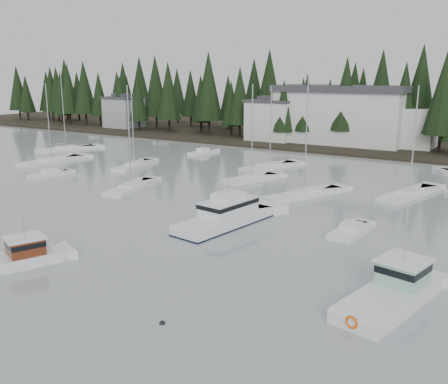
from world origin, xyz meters
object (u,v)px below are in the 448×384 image
(runabout_0, at_px, (50,175))
(sailboat_9, at_px, (251,180))
(cabin_cruiser_center, at_px, (226,218))
(sailboat_2, at_px, (270,168))
(sailboat_10, at_px, (134,166))
(house_far_west, at_px, (124,111))
(lobster_boat_brown, at_px, (9,261))
(harbor_inn, at_px, (351,116))
(sailboat_3, at_px, (132,189))
(sailboat_11, at_px, (52,162))
(sailboat_8, at_px, (409,195))
(sailboat_0, at_px, (66,150))
(house_west, at_px, (272,119))
(runabout_1, at_px, (351,232))
(sailboat_4, at_px, (304,196))
(runabout_3, at_px, (203,153))
(lobster_boat_teal, at_px, (392,295))

(runabout_0, bearing_deg, sailboat_9, -57.78)
(cabin_cruiser_center, relative_size, sailboat_2, 0.91)
(sailboat_2, height_order, sailboat_10, sailboat_2)
(house_far_west, distance_m, lobster_boat_brown, 91.06)
(harbor_inn, relative_size, runabout_0, 5.01)
(sailboat_3, bearing_deg, house_far_west, 30.52)
(sailboat_10, relative_size, runabout_0, 1.93)
(sailboat_2, bearing_deg, sailboat_10, 136.57)
(sailboat_11, distance_m, runabout_0, 11.39)
(cabin_cruiser_center, relative_size, sailboat_11, 0.89)
(lobster_boat_brown, xyz_separation_m, cabin_cruiser_center, (7.96, 17.04, 0.25))
(lobster_boat_brown, distance_m, sailboat_8, 42.68)
(sailboat_3, xyz_separation_m, sailboat_11, (-23.33, 7.15, -0.02))
(cabin_cruiser_center, height_order, sailboat_0, sailboat_0)
(house_west, distance_m, sailboat_10, 35.76)
(runabout_1, bearing_deg, cabin_cruiser_center, 112.04)
(house_west, xyz_separation_m, sailboat_4, (23.72, -38.46, -4.58))
(lobster_boat_brown, xyz_separation_m, sailboat_2, (-1.52, 44.40, -0.39))
(sailboat_4, bearing_deg, runabout_0, 126.23)
(house_west, distance_m, cabin_cruiser_center, 57.16)
(sailboat_0, relative_size, runabout_3, 2.24)
(sailboat_3, xyz_separation_m, runabout_1, (28.08, -2.66, 0.06))
(sailboat_8, height_order, sailboat_10, sailboat_8)
(sailboat_3, bearing_deg, harbor_inn, -25.33)
(sailboat_3, height_order, sailboat_8, sailboat_8)
(sailboat_0, xyz_separation_m, sailboat_2, (39.53, 4.01, -0.01))
(sailboat_9, xyz_separation_m, sailboat_10, (-19.57, -0.92, -0.01))
(sailboat_11, bearing_deg, sailboat_4, -86.72)
(sailboat_0, bearing_deg, sailboat_11, -119.44)
(lobster_boat_brown, relative_size, sailboat_8, 0.65)
(lobster_boat_teal, distance_m, runabout_1, 13.59)
(sailboat_9, bearing_deg, harbor_inn, 17.26)
(house_west, height_order, cabin_cruiser_center, house_west)
(sailboat_2, relative_size, runabout_0, 2.11)
(house_west, xyz_separation_m, sailboat_9, (14.46, -34.18, -4.58))
(house_far_west, bearing_deg, sailboat_4, -31.62)
(cabin_cruiser_center, xyz_separation_m, sailboat_0, (-49.00, 23.35, -0.64))
(sailboat_2, height_order, sailboat_9, sailboat_9)
(house_west, xyz_separation_m, sailboat_2, (12.55, -25.24, -4.60))
(house_west, xyz_separation_m, harbor_inn, (15.04, 3.34, 1.12))
(lobster_boat_brown, bearing_deg, house_far_west, 60.39)
(harbor_inn, distance_m, lobster_boat_teal, 68.81)
(lobster_boat_teal, height_order, sailboat_8, sailboat_8)
(house_west, xyz_separation_m, sailboat_8, (33.84, -31.82, -4.59))
(harbor_inn, height_order, runabout_1, harbor_inn)
(sailboat_11, bearing_deg, sailboat_2, -63.68)
(house_west, height_order, house_far_west, house_west)
(runabout_1, relative_size, runabout_3, 0.93)
(lobster_boat_brown, distance_m, sailboat_3, 25.18)
(house_west, bearing_deg, runabout_0, -102.19)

